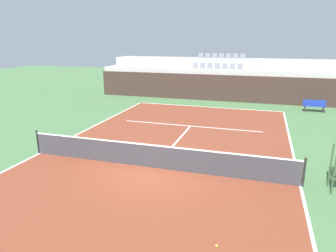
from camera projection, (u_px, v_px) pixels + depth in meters
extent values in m
plane|color=#477042|center=(154.00, 168.00, 12.27)|extent=(80.00, 80.00, 0.00)
cube|color=brown|center=(154.00, 168.00, 12.26)|extent=(11.00, 24.00, 0.01)
cube|color=white|center=(207.00, 107.00, 23.24)|extent=(11.00, 0.10, 0.00)
cube|color=white|center=(40.00, 153.00, 13.82)|extent=(0.10, 24.00, 0.00)
cube|color=white|center=(301.00, 186.00, 10.71)|extent=(0.10, 24.00, 0.00)
cube|color=white|center=(190.00, 126.00, 18.14)|extent=(8.26, 0.10, 0.00)
cube|color=white|center=(176.00, 143.00, 15.20)|extent=(0.10, 6.40, 0.00)
cube|color=#33231E|center=(214.00, 88.00, 25.48)|extent=(20.28, 0.30, 2.14)
cube|color=#9E9E99|center=(216.00, 83.00, 26.67)|extent=(20.28, 2.40, 2.53)
cube|color=#9E9E99|center=(220.00, 76.00, 28.77)|extent=(20.28, 2.40, 3.27)
cube|color=slate|center=(195.00, 68.00, 26.87)|extent=(0.44, 0.44, 0.04)
cube|color=slate|center=(195.00, 65.00, 26.99)|extent=(0.44, 0.04, 0.40)
cube|color=slate|center=(202.00, 68.00, 26.68)|extent=(0.44, 0.44, 0.04)
cube|color=slate|center=(203.00, 65.00, 26.81)|extent=(0.44, 0.04, 0.40)
cube|color=slate|center=(209.00, 68.00, 26.50)|extent=(0.44, 0.44, 0.04)
cube|color=slate|center=(210.00, 65.00, 26.62)|extent=(0.44, 0.04, 0.40)
cube|color=slate|center=(217.00, 68.00, 26.32)|extent=(0.44, 0.44, 0.04)
cube|color=slate|center=(217.00, 66.00, 26.44)|extent=(0.44, 0.04, 0.40)
cube|color=slate|center=(224.00, 69.00, 26.13)|extent=(0.44, 0.44, 0.04)
cube|color=slate|center=(225.00, 66.00, 26.26)|extent=(0.44, 0.04, 0.40)
cube|color=slate|center=(232.00, 69.00, 25.95)|extent=(0.44, 0.44, 0.04)
cube|color=slate|center=(232.00, 66.00, 26.07)|extent=(0.44, 0.04, 0.40)
cube|color=slate|center=(240.00, 69.00, 25.77)|extent=(0.44, 0.44, 0.04)
cube|color=slate|center=(240.00, 66.00, 25.89)|extent=(0.44, 0.04, 0.40)
cube|color=slate|center=(201.00, 58.00, 28.87)|extent=(0.44, 0.44, 0.04)
cube|color=slate|center=(201.00, 55.00, 29.00)|extent=(0.44, 0.04, 0.40)
cube|color=slate|center=(207.00, 58.00, 28.69)|extent=(0.44, 0.44, 0.04)
cube|color=slate|center=(208.00, 55.00, 28.81)|extent=(0.44, 0.04, 0.40)
cube|color=slate|center=(214.00, 58.00, 28.50)|extent=(0.44, 0.44, 0.04)
cube|color=slate|center=(215.00, 55.00, 28.63)|extent=(0.44, 0.04, 0.40)
cube|color=slate|center=(221.00, 58.00, 28.32)|extent=(0.44, 0.44, 0.04)
cube|color=slate|center=(221.00, 55.00, 28.45)|extent=(0.44, 0.04, 0.40)
cube|color=slate|center=(228.00, 58.00, 28.14)|extent=(0.44, 0.44, 0.04)
cube|color=slate|center=(228.00, 56.00, 28.26)|extent=(0.44, 0.04, 0.40)
cube|color=slate|center=(235.00, 58.00, 27.95)|extent=(0.44, 0.44, 0.04)
cube|color=slate|center=(236.00, 56.00, 28.08)|extent=(0.44, 0.04, 0.40)
cube|color=slate|center=(242.00, 58.00, 27.77)|extent=(0.44, 0.44, 0.04)
cube|color=slate|center=(243.00, 56.00, 27.89)|extent=(0.44, 0.04, 0.40)
cylinder|color=black|center=(38.00, 142.00, 13.69)|extent=(0.08, 0.08, 1.07)
cylinder|color=black|center=(304.00, 172.00, 10.55)|extent=(0.08, 0.08, 1.07)
cube|color=#333338|center=(154.00, 157.00, 12.14)|extent=(10.90, 0.02, 0.92)
cube|color=white|center=(153.00, 145.00, 12.01)|extent=(10.90, 0.04, 0.05)
cylinder|color=#334C2D|center=(334.00, 173.00, 9.96)|extent=(0.06, 0.06, 1.55)
cylinder|color=#334C2D|center=(331.00, 166.00, 10.52)|extent=(0.06, 0.06, 1.55)
cube|color=navy|center=(314.00, 106.00, 21.50)|extent=(1.50, 0.40, 0.05)
cube|color=navy|center=(314.00, 102.00, 21.61)|extent=(1.50, 0.04, 0.36)
cube|color=#2D2D33|center=(305.00, 109.00, 21.61)|extent=(0.06, 0.06, 0.42)
cube|color=#2D2D33|center=(324.00, 110.00, 21.27)|extent=(0.06, 0.06, 0.42)
cube|color=#2D2D33|center=(304.00, 108.00, 21.87)|extent=(0.06, 0.06, 0.42)
cube|color=#2D2D33|center=(323.00, 109.00, 21.53)|extent=(0.06, 0.06, 0.42)
sphere|color=#CCE033|center=(217.00, 246.00, 7.58)|extent=(0.07, 0.07, 0.07)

